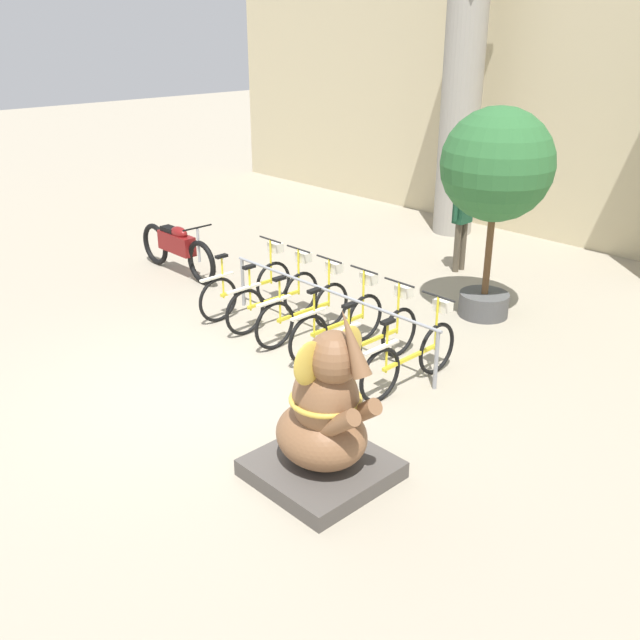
{
  "coord_description": "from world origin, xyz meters",
  "views": [
    {
      "loc": [
        6.23,
        -4.2,
        4.07
      ],
      "look_at": [
        0.98,
        0.78,
        1.0
      ],
      "focal_mm": 40.0,
      "sensor_mm": 36.0,
      "label": 1
    }
  ],
  "objects": [
    {
      "name": "person_pedestrian",
      "position": [
        -0.69,
        5.69,
        1.06
      ],
      "size": [
        0.23,
        0.47,
        1.76
      ],
      "color": "brown",
      "rests_on": "ground_plane"
    },
    {
      "name": "column_left",
      "position": [
        -2.26,
        7.6,
        2.62
      ],
      "size": [
        0.97,
        0.97,
        5.16
      ],
      "color": "gray",
      "rests_on": "ground_plane"
    },
    {
      "name": "bicycle_1",
      "position": [
        -1.08,
        1.86,
        0.41
      ],
      "size": [
        0.48,
        1.7,
        1.04
      ],
      "color": "black",
      "rests_on": "ground_plane"
    },
    {
      "name": "bicycle_4",
      "position": [
        0.84,
        1.84,
        0.41
      ],
      "size": [
        0.48,
        1.7,
        1.04
      ],
      "color": "black",
      "rests_on": "ground_plane"
    },
    {
      "name": "building_facade",
      "position": [
        0.0,
        8.6,
        3.0
      ],
      "size": [
        20.0,
        0.2,
        6.0
      ],
      "color": "#C6B78E",
      "rests_on": "ground_plane"
    },
    {
      "name": "bicycle_2",
      "position": [
        -0.44,
        1.85,
        0.41
      ],
      "size": [
        0.48,
        1.7,
        1.04
      ],
      "color": "black",
      "rests_on": "ground_plane"
    },
    {
      "name": "bicycle_5",
      "position": [
        1.47,
        1.8,
        0.41
      ],
      "size": [
        0.48,
        1.7,
        1.04
      ],
      "color": "black",
      "rests_on": "ground_plane"
    },
    {
      "name": "elephant_statue",
      "position": [
        2.12,
        -0.24,
        0.62
      ],
      "size": [
        1.19,
        1.19,
        1.85
      ],
      "color": "#4C4742",
      "rests_on": "ground_plane"
    },
    {
      "name": "bicycle_3",
      "position": [
        0.2,
        1.87,
        0.41
      ],
      "size": [
        0.48,
        1.7,
        1.04
      ],
      "color": "black",
      "rests_on": "ground_plane"
    },
    {
      "name": "potted_tree",
      "position": [
        0.79,
        4.29,
        2.13
      ],
      "size": [
        1.56,
        1.56,
        3.01
      ],
      "color": "#4C4C4C",
      "rests_on": "ground_plane"
    },
    {
      "name": "bike_rack",
      "position": [
        -0.12,
        1.95,
        0.61
      ],
      "size": [
        3.79,
        0.05,
        0.77
      ],
      "color": "gray",
      "rests_on": "ground_plane"
    },
    {
      "name": "motorcycle",
      "position": [
        -3.9,
        2.05,
        0.48
      ],
      "size": [
        2.16,
        0.55,
        0.97
      ],
      "color": "black",
      "rests_on": "ground_plane"
    },
    {
      "name": "ground_plane",
      "position": [
        0.0,
        0.0,
        0.0
      ],
      "size": [
        60.0,
        60.0,
        0.0
      ],
      "primitive_type": "plane",
      "color": "#9E937F"
    },
    {
      "name": "bicycle_0",
      "position": [
        -1.72,
        1.86,
        0.41
      ],
      "size": [
        0.48,
        1.7,
        1.04
      ],
      "color": "black",
      "rests_on": "ground_plane"
    }
  ]
}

